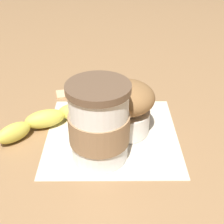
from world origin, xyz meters
name	(u,v)px	position (x,y,z in m)	size (l,w,h in m)	color
ground_plane	(112,135)	(0.00, 0.00, 0.00)	(3.00, 3.00, 0.00)	#936D47
paper_napkin	(112,134)	(0.00, 0.00, 0.00)	(0.21, 0.21, 0.00)	beige
coffee_cup	(99,124)	(-0.05, 0.03, 0.06)	(0.09, 0.09, 0.12)	white
muffin	(127,106)	(0.01, -0.02, 0.05)	(0.09, 0.09, 0.09)	white
banana	(63,118)	(0.04, 0.08, 0.02)	(0.09, 0.22, 0.03)	#D6CC4C
sugar_packet	(69,93)	(0.15, 0.06, 0.00)	(0.05, 0.03, 0.01)	#E0B27F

